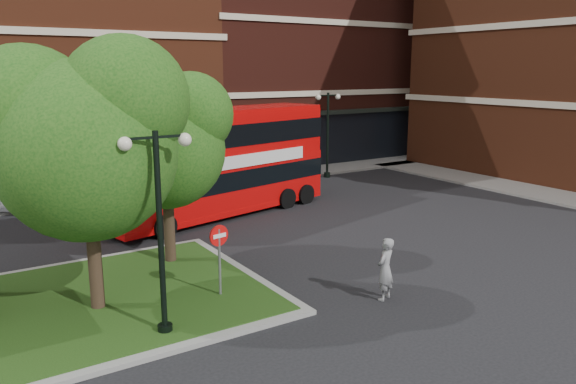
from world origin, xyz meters
TOP-DOWN VIEW (x-y plane):
  - ground at (0.00, 0.00)m, footprint 120.00×120.00m
  - pavement_far at (0.00, 16.50)m, footprint 44.00×3.00m
  - terrace_far_right at (14.00, 24.00)m, footprint 18.00×12.00m
  - traffic_island at (-8.00, 3.00)m, footprint 12.60×7.60m
  - tree_island_west at (-6.60, 2.58)m, footprint 5.40×4.71m
  - tree_island_east at (-3.58, 5.06)m, footprint 4.46×3.90m
  - lamp_island at (-5.50, 0.20)m, footprint 1.72×0.36m
  - lamp_far_left at (2.00, 14.50)m, footprint 1.72×0.36m
  - lamp_far_right at (10.00, 14.50)m, footprint 1.72×0.36m
  - bus at (0.70, 9.94)m, footprint 11.01×4.77m
  - woman at (0.50, -1.00)m, footprint 0.77×0.65m
  - car_silver at (-5.40, 15.21)m, footprint 4.63×2.38m
  - car_white at (3.94, 14.50)m, footprint 4.63×2.12m
  - no_entry_sign at (-3.38, 1.50)m, footprint 0.60×0.15m

SIDE VIEW (x-z plane):
  - ground at x=0.00m, z-range 0.00..0.00m
  - pavement_far at x=0.00m, z-range 0.00..0.12m
  - traffic_island at x=-8.00m, z-range -0.01..0.14m
  - car_white at x=3.94m, z-range 0.00..1.47m
  - car_silver at x=-5.40m, z-range 0.00..1.51m
  - woman at x=0.50m, z-range 0.00..1.79m
  - no_entry_sign at x=-3.38m, z-range 0.46..2.63m
  - bus at x=0.70m, z-range 0.64..4.74m
  - lamp_island at x=-5.50m, z-range 0.33..5.33m
  - lamp_far_left at x=2.00m, z-range 0.33..5.33m
  - lamp_far_right at x=10.00m, z-range 0.33..5.33m
  - tree_island_east at x=-3.58m, z-range 1.10..7.39m
  - tree_island_west at x=-6.60m, z-range 1.19..8.40m
  - terrace_far_right at x=14.00m, z-range 0.00..16.00m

